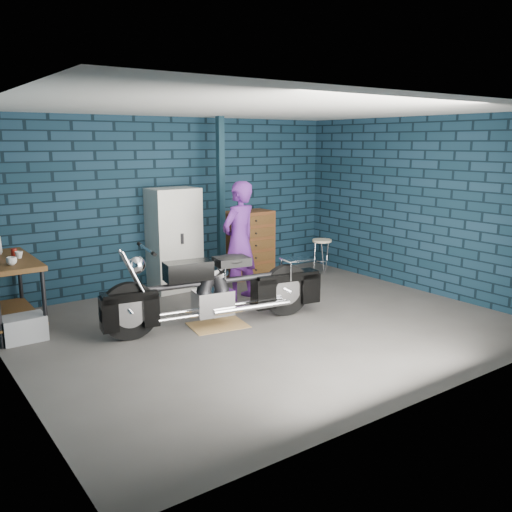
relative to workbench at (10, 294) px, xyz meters
The scene contains 14 objects.
ground 3.22m from the workbench, 32.79° to the right, with size 6.00×6.00×0.00m, color #4B4846.
room_walls 3.26m from the workbench, 23.64° to the right, with size 6.02×5.01×2.71m.
support_post 3.36m from the workbench, ahead, with size 0.10×0.10×2.70m, color #102733.
workbench is the anchor object (origin of this frame).
drip_mat 2.61m from the workbench, 32.31° to the right, with size 0.71×0.53×0.01m, color olive.
motorcycle 2.58m from the workbench, 32.31° to the right, with size 2.50×0.68×1.10m, color black, non-canonical shape.
person 3.15m from the workbench, ahead, with size 0.64×0.42×1.76m, color #521F76.
storage_bin 0.59m from the workbench, 87.71° to the right, with size 0.48×0.34×0.30m, color gray.
locker 2.61m from the workbench, 11.24° to the left, with size 0.75×0.54×1.61m, color silver.
tool_chest 3.97m from the workbench, ahead, with size 0.86×0.48×1.15m, color brown.
shop_stool 5.15m from the workbench, ahead, with size 0.34×0.34×0.62m, color beige, non-canonical shape.
cup_a 0.65m from the workbench, 93.66° to the right, with size 0.12×0.12×0.09m, color beige.
cup_b 0.52m from the workbench, 30.53° to the right, with size 0.09×0.09×0.09m, color beige.
mug_red 0.52m from the workbench, 41.07° to the left, with size 0.07×0.07×0.10m, color maroon.
Camera 1 is at (-3.94, -5.34, 2.32)m, focal length 38.00 mm.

